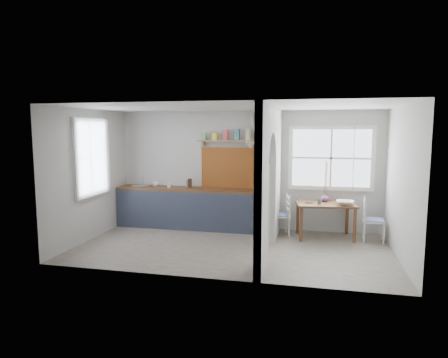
% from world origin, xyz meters
% --- Properties ---
extents(floor, '(5.80, 3.20, 0.01)m').
position_xyz_m(floor, '(0.00, 0.00, 0.00)').
color(floor, gray).
rests_on(floor, ground).
extents(ceiling, '(5.80, 3.20, 0.01)m').
position_xyz_m(ceiling, '(0.00, 0.00, 2.60)').
color(ceiling, '#BDBDBD').
rests_on(ceiling, walls).
extents(walls, '(5.81, 3.21, 2.60)m').
position_xyz_m(walls, '(0.00, 0.00, 1.30)').
color(walls, '#BDBDBD').
rests_on(walls, floor).
extents(partition, '(0.12, 3.20, 2.60)m').
position_xyz_m(partition, '(0.70, 0.06, 1.45)').
color(partition, '#BDBDBD').
rests_on(partition, floor).
extents(kitchen_window, '(0.10, 1.16, 1.50)m').
position_xyz_m(kitchen_window, '(-2.87, 0.00, 1.65)').
color(kitchen_window, white).
rests_on(kitchen_window, walls).
extents(nook_window, '(1.76, 0.10, 1.30)m').
position_xyz_m(nook_window, '(1.80, 1.56, 1.60)').
color(nook_window, white).
rests_on(nook_window, walls).
extents(counter, '(3.50, 0.60, 0.90)m').
position_xyz_m(counter, '(-1.13, 1.33, 0.46)').
color(counter, brown).
rests_on(counter, floor).
extents(sink, '(0.40, 0.40, 0.02)m').
position_xyz_m(sink, '(-2.43, 1.30, 0.89)').
color(sink, silver).
rests_on(sink, counter).
extents(backsplash, '(1.65, 0.03, 0.90)m').
position_xyz_m(backsplash, '(-0.20, 1.58, 1.35)').
color(backsplash, brown).
rests_on(backsplash, walls).
extents(shelf, '(1.75, 0.20, 0.21)m').
position_xyz_m(shelf, '(-0.20, 1.49, 2.00)').
color(shelf, '#AB7548').
rests_on(shelf, walls).
extents(pendant_lamp, '(0.26, 0.26, 0.16)m').
position_xyz_m(pendant_lamp, '(0.15, 1.15, 1.88)').
color(pendant_lamp, '#F4E9C4').
rests_on(pendant_lamp, ceiling).
extents(utensil_rail, '(0.02, 0.50, 0.02)m').
position_xyz_m(utensil_rail, '(0.61, 0.90, 1.45)').
color(utensil_rail, silver).
rests_on(utensil_rail, partition).
extents(dining_table, '(1.25, 0.93, 0.72)m').
position_xyz_m(dining_table, '(1.70, 1.11, 0.36)').
color(dining_table, brown).
rests_on(dining_table, floor).
extents(chair_left, '(0.47, 0.47, 0.85)m').
position_xyz_m(chair_left, '(0.78, 1.15, 0.43)').
color(chair_left, silver).
rests_on(chair_left, floor).
extents(chair_right, '(0.42, 0.42, 0.87)m').
position_xyz_m(chair_right, '(2.63, 1.04, 0.43)').
color(chair_right, silver).
rests_on(chair_right, floor).
extents(kettle, '(0.18, 0.15, 0.22)m').
position_xyz_m(kettle, '(0.44, 1.27, 1.01)').
color(kettle, white).
rests_on(kettle, counter).
extents(mug_a, '(0.14, 0.14, 0.10)m').
position_xyz_m(mug_a, '(-1.70, 1.23, 0.95)').
color(mug_a, silver).
rests_on(mug_a, counter).
extents(mug_b, '(0.15, 0.15, 0.10)m').
position_xyz_m(mug_b, '(-2.08, 1.40, 0.95)').
color(mug_b, white).
rests_on(mug_b, counter).
extents(knife_block, '(0.12, 0.14, 0.19)m').
position_xyz_m(knife_block, '(-1.27, 1.42, 1.00)').
color(knife_block, '#3B2617').
rests_on(knife_block, counter).
extents(jar, '(0.14, 0.14, 0.17)m').
position_xyz_m(jar, '(-1.30, 1.42, 0.98)').
color(jar, '#726856').
rests_on(jar, counter).
extents(towel_magenta, '(0.02, 0.03, 0.50)m').
position_xyz_m(towel_magenta, '(0.58, 1.00, 0.28)').
color(towel_magenta, '#D12B5F').
rests_on(towel_magenta, counter).
extents(towel_orange, '(0.02, 0.03, 0.51)m').
position_xyz_m(towel_orange, '(0.58, 0.94, 0.25)').
color(towel_orange, '#C75821').
rests_on(towel_orange, counter).
extents(bowl, '(0.35, 0.35, 0.08)m').
position_xyz_m(bowl, '(2.07, 0.99, 0.76)').
color(bowl, white).
rests_on(bowl, dining_table).
extents(table_cup, '(0.13, 0.13, 0.10)m').
position_xyz_m(table_cup, '(1.58, 1.00, 0.77)').
color(table_cup, '#56885E').
rests_on(table_cup, dining_table).
extents(plate, '(0.20, 0.20, 0.01)m').
position_xyz_m(plate, '(1.38, 1.06, 0.72)').
color(plate, black).
rests_on(plate, dining_table).
extents(vase, '(0.18, 0.18, 0.17)m').
position_xyz_m(vase, '(1.69, 1.27, 0.80)').
color(vase, '#764480').
rests_on(vase, dining_table).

